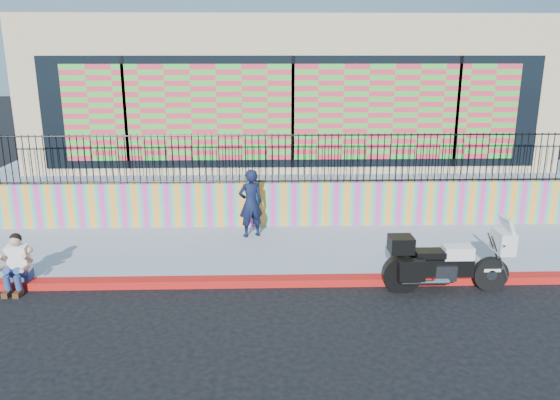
{
  "coord_description": "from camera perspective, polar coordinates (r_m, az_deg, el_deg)",
  "views": [
    {
      "loc": [
        -0.73,
        -9.72,
        4.39
      ],
      "look_at": [
        -0.41,
        1.2,
        1.37
      ],
      "focal_mm": 35.0,
      "sensor_mm": 36.0,
      "label": 1
    }
  ],
  "objects": [
    {
      "name": "mural_wall",
      "position": [
        13.51,
        1.47,
        -0.41
      ],
      "size": [
        16.0,
        0.2,
        1.1
      ],
      "primitive_type": "cube",
      "color": "#D53896",
      "rests_on": "sidewalk"
    },
    {
      "name": "storefront_building",
      "position": [
        17.91,
        0.67,
        11.79
      ],
      "size": [
        14.0,
        8.06,
        4.0
      ],
      "color": "tan",
      "rests_on": "elevated_platform"
    },
    {
      "name": "police_officer",
      "position": [
        12.66,
        -3.09,
        -0.34
      ],
      "size": [
        0.68,
        0.57,
        1.6
      ],
      "primitive_type": "imported",
      "rotation": [
        0.0,
        0.0,
        3.5
      ],
      "color": "black",
      "rests_on": "sidewalk"
    },
    {
      "name": "metal_fence",
      "position": [
        13.24,
        1.51,
        4.38
      ],
      "size": [
        15.8,
        0.04,
        1.2
      ],
      "primitive_type": null,
      "color": "black",
      "rests_on": "mural_wall"
    },
    {
      "name": "ground",
      "position": [
        10.69,
        2.4,
        -8.81
      ],
      "size": [
        90.0,
        90.0,
        0.0
      ],
      "primitive_type": "plane",
      "color": "black",
      "rests_on": "ground"
    },
    {
      "name": "elevated_platform",
      "position": [
        18.48,
        0.61,
        3.69
      ],
      "size": [
        16.0,
        10.0,
        1.25
      ],
      "primitive_type": "cube",
      "color": "#888FA3",
      "rests_on": "ground"
    },
    {
      "name": "seated_man",
      "position": [
        11.4,
        -25.87,
        -6.42
      ],
      "size": [
        0.54,
        0.71,
        1.06
      ],
      "color": "navy",
      "rests_on": "ground"
    },
    {
      "name": "red_curb",
      "position": [
        10.66,
        2.41,
        -8.44
      ],
      "size": [
        16.0,
        0.3,
        0.15
      ],
      "primitive_type": "cube",
      "color": "red",
      "rests_on": "ground"
    },
    {
      "name": "police_motorcycle",
      "position": [
        10.65,
        16.85,
        -6.06
      ],
      "size": [
        2.33,
        0.77,
        1.45
      ],
      "color": "black",
      "rests_on": "ground"
    },
    {
      "name": "sidewalk",
      "position": [
        12.19,
        1.86,
        -5.3
      ],
      "size": [
        16.0,
        3.0,
        0.15
      ],
      "primitive_type": "cube",
      "color": "#888FA3",
      "rests_on": "ground"
    }
  ]
}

